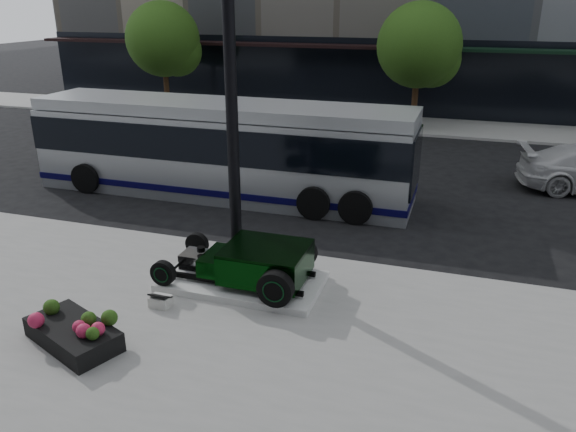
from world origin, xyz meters
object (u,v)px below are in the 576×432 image
(flower_planter, at_px, (73,333))
(transit_bus, at_px, (222,148))
(hot_rod, at_px, (256,262))
(lamppost, at_px, (231,86))

(flower_planter, xyz_separation_m, transit_bus, (-1.02, 8.78, 1.15))
(hot_rod, height_order, lamppost, lamppost)
(lamppost, relative_size, flower_planter, 4.28)
(hot_rod, bearing_deg, lamppost, 129.72)
(hot_rod, relative_size, flower_planter, 1.57)
(lamppost, relative_size, transit_bus, 0.72)
(lamppost, bearing_deg, transit_bus, 117.60)
(hot_rod, distance_m, transit_bus, 6.76)
(hot_rod, height_order, flower_planter, hot_rod)
(lamppost, xyz_separation_m, flower_planter, (-1.43, -4.09, -3.83))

